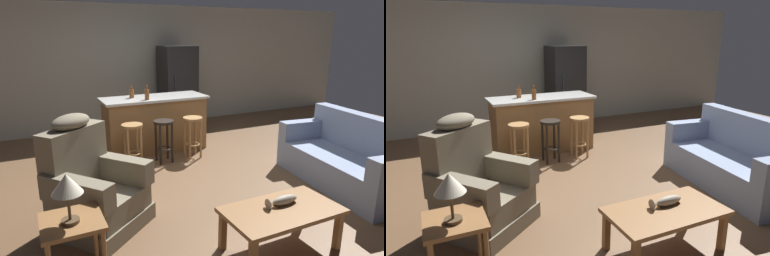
{
  "view_description": "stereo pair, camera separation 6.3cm",
  "coord_description": "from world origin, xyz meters",
  "views": [
    {
      "loc": [
        -1.96,
        -4.14,
        1.98
      ],
      "look_at": [
        0.01,
        -0.1,
        0.75
      ],
      "focal_mm": 32.0,
      "sensor_mm": 36.0,
      "label": 1
    },
    {
      "loc": [
        -1.91,
        -4.17,
        1.98
      ],
      "look_at": [
        0.01,
        -0.1,
        0.75
      ],
      "focal_mm": 32.0,
      "sensor_mm": 36.0,
      "label": 2
    }
  ],
  "objects": [
    {
      "name": "kitchen_island",
      "position": [
        0.0,
        1.35,
        0.48
      ],
      "size": [
        1.8,
        0.7,
        0.95
      ],
      "color": "olive",
      "rests_on": "ground_plane"
    },
    {
      "name": "back_wall",
      "position": [
        0.0,
        3.12,
        1.3
      ],
      "size": [
        12.0,
        0.05,
        2.6
      ],
      "color": "#B2B2A3",
      "rests_on": "ground_plane"
    },
    {
      "name": "refrigerator",
      "position": [
        0.96,
        2.55,
        0.88
      ],
      "size": [
        0.7,
        0.69,
        1.76
      ],
      "color": "black",
      "rests_on": "ground_plane"
    },
    {
      "name": "coffee_table",
      "position": [
        0.04,
        -1.94,
        0.36
      ],
      "size": [
        1.1,
        0.6,
        0.42
      ],
      "color": "olive",
      "rests_on": "ground_plane"
    },
    {
      "name": "couch",
      "position": [
        1.83,
        -1.17,
        0.34
      ],
      "size": [
        1.07,
        1.99,
        0.94
      ],
      "rotation": [
        0.0,
        0.0,
        3.02
      ],
      "color": "#8493B2",
      "rests_on": "ground_plane"
    },
    {
      "name": "ground_plane",
      "position": [
        0.0,
        0.0,
        0.0
      ],
      "size": [
        12.0,
        12.0,
        0.0
      ],
      "color": "brown"
    },
    {
      "name": "end_table",
      "position": [
        -1.76,
        -1.54,
        0.46
      ],
      "size": [
        0.48,
        0.48,
        0.56
      ],
      "color": "olive",
      "rests_on": "ground_plane"
    },
    {
      "name": "table_lamp",
      "position": [
        -1.77,
        -1.58,
        0.87
      ],
      "size": [
        0.24,
        0.24,
        0.41
      ],
      "color": "#4C3823",
      "rests_on": "end_table"
    },
    {
      "name": "bar_stool_right",
      "position": [
        0.43,
        0.72,
        0.47
      ],
      "size": [
        0.32,
        0.32,
        0.68
      ],
      "color": "#A87A47",
      "rests_on": "ground_plane"
    },
    {
      "name": "bottle_tall_green",
      "position": [
        -0.37,
        1.44,
        1.03
      ],
      "size": [
        0.08,
        0.08,
        0.2
      ],
      "color": "brown",
      "rests_on": "kitchen_island"
    },
    {
      "name": "bottle_short_amber",
      "position": [
        -0.19,
        1.16,
        1.04
      ],
      "size": [
        0.08,
        0.08,
        0.24
      ],
      "color": "brown",
      "rests_on": "kitchen_island"
    },
    {
      "name": "recliner_near_lamp",
      "position": [
        -1.45,
        -0.73,
        0.42
      ],
      "size": [
        1.18,
        1.18,
        1.2
      ],
      "rotation": [
        0.0,
        0.0,
        -0.9
      ],
      "color": "#756B56",
      "rests_on": "ground_plane"
    },
    {
      "name": "fish_figurine",
      "position": [
        0.09,
        -1.88,
        0.46
      ],
      "size": [
        0.34,
        0.1,
        0.1
      ],
      "color": "#4C3823",
      "rests_on": "coffee_table"
    },
    {
      "name": "bar_stool_middle",
      "position": [
        -0.08,
        0.72,
        0.47
      ],
      "size": [
        0.32,
        0.32,
        0.68
      ],
      "color": "black",
      "rests_on": "ground_plane"
    },
    {
      "name": "bar_stool_left",
      "position": [
        -0.59,
        0.72,
        0.47
      ],
      "size": [
        0.32,
        0.32,
        0.68
      ],
      "color": "#A87A47",
      "rests_on": "ground_plane"
    }
  ]
}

